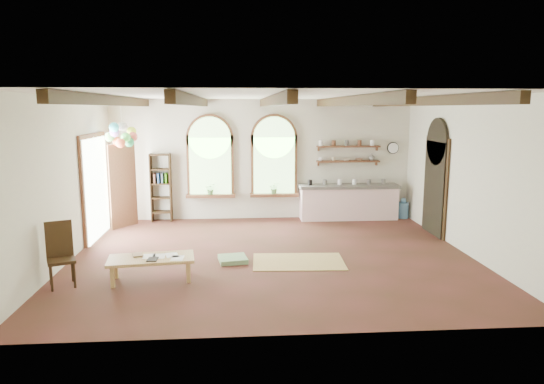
{
  "coord_description": "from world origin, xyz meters",
  "views": [
    {
      "loc": [
        -0.7,
        -9.45,
        2.96
      ],
      "look_at": [
        0.04,
        0.6,
        1.22
      ],
      "focal_mm": 32.0,
      "sensor_mm": 36.0,
      "label": 1
    }
  ],
  "objects": [
    {
      "name": "shelf_bowl_a",
      "position": [
        2.25,
        3.38,
        1.6
      ],
      "size": [
        0.22,
        0.22,
        0.05
      ],
      "primitive_type": "imported",
      "color": "beige",
      "rests_on": "wall_shelf_lower"
    },
    {
      "name": "side_chair",
      "position": [
        -3.66,
        -1.41,
        0.31
      ],
      "size": [
        0.57,
        0.57,
        1.09
      ],
      "color": "#31220F",
      "rests_on": "floor"
    },
    {
      "name": "window_right",
      "position": [
        0.3,
        3.43,
        1.63
      ],
      "size": [
        1.3,
        0.28,
        2.2
      ],
      "color": "brown",
      "rests_on": "floor"
    },
    {
      "name": "shelf_cup_a",
      "position": [
        1.55,
        3.38,
        1.62
      ],
      "size": [
        0.12,
        0.1,
        0.1
      ],
      "primitive_type": "imported",
      "color": "white",
      "rests_on": "wall_shelf_lower"
    },
    {
      "name": "water_jug_a",
      "position": [
        3.1,
        3.2,
        0.24
      ],
      "size": [
        0.29,
        0.29,
        0.56
      ],
      "color": "#558EB7",
      "rests_on": "floor"
    },
    {
      "name": "left_doorway",
      "position": [
        -3.95,
        1.8,
        1.15
      ],
      "size": [
        0.1,
        1.9,
        2.5
      ],
      "primitive_type": "cube",
      "color": "brown",
      "rests_on": "floor"
    },
    {
      "name": "floor_cushion",
      "position": [
        -0.8,
        -0.3,
        0.05
      ],
      "size": [
        0.6,
        0.6,
        0.09
      ],
      "primitive_type": "cube",
      "rotation": [
        0.0,
        0.0,
        0.16
      ],
      "color": "#729A6A",
      "rests_on": "floor"
    },
    {
      "name": "window_left",
      "position": [
        -1.4,
        3.43,
        1.63
      ],
      "size": [
        1.3,
        0.28,
        2.2
      ],
      "color": "brown",
      "rests_on": "floor"
    },
    {
      "name": "coffee_table",
      "position": [
        -2.2,
        -1.25,
        0.37
      ],
      "size": [
        1.53,
        0.85,
        0.42
      ],
      "color": "tan",
      "rests_on": "floor"
    },
    {
      "name": "shelf_bowl_b",
      "position": [
        2.6,
        3.38,
        1.6
      ],
      "size": [
        0.2,
        0.2,
        0.06
      ],
      "primitive_type": "imported",
      "color": "#8C664C",
      "rests_on": "wall_shelf_lower"
    },
    {
      "name": "wall_shelf_lower",
      "position": [
        2.3,
        3.38,
        1.55
      ],
      "size": [
        1.7,
        0.24,
        0.04
      ],
      "primitive_type": "cube",
      "color": "brown",
      "rests_on": "wall_back"
    },
    {
      "name": "table_book",
      "position": [
        -2.54,
        -1.15,
        0.43
      ],
      "size": [
        0.24,
        0.29,
        0.02
      ],
      "primitive_type": "imported",
      "rotation": [
        0.0,
        0.0,
        0.28
      ],
      "color": "olive",
      "rests_on": "coffee_table"
    },
    {
      "name": "potted_plant_right",
      "position": [
        0.3,
        3.32,
        0.85
      ],
      "size": [
        0.27,
        0.23,
        0.3
      ],
      "primitive_type": "imported",
      "color": "#598C4C",
      "rests_on": "window_right"
    },
    {
      "name": "floor",
      "position": [
        0.0,
        0.0,
        0.0
      ],
      "size": [
        8.0,
        8.0,
        0.0
      ],
      "primitive_type": "plane",
      "color": "#592A24",
      "rests_on": "ground"
    },
    {
      "name": "right_doorway",
      "position": [
        3.95,
        1.5,
        1.1
      ],
      "size": [
        0.1,
        1.3,
        2.4
      ],
      "primitive_type": "cube",
      "color": "black",
      "rests_on": "floor"
    },
    {
      "name": "potted_plant_left",
      "position": [
        -1.4,
        3.32,
        0.85
      ],
      "size": [
        0.27,
        0.23,
        0.3
      ],
      "primitive_type": "imported",
      "color": "#598C4C",
      "rests_on": "window_left"
    },
    {
      "name": "wall_shelf_upper",
      "position": [
        2.3,
        3.38,
        1.95
      ],
      "size": [
        1.7,
        0.24,
        0.04
      ],
      "primitive_type": "cube",
      "color": "brown",
      "rests_on": "wall_back"
    },
    {
      "name": "balloon_cluster",
      "position": [
        -3.41,
        2.3,
        2.33
      ],
      "size": [
        0.76,
        0.82,
        1.14
      ],
      "color": "white",
      "rests_on": "floor"
    },
    {
      "name": "wall_clock",
      "position": [
        3.55,
        3.45,
        1.9
      ],
      "size": [
        0.32,
        0.04,
        0.32
      ],
      "primitive_type": "cylinder",
      "rotation": [
        1.57,
        0.0,
        0.0
      ],
      "color": "black",
      "rests_on": "wall_back"
    },
    {
      "name": "shelf_vase",
      "position": [
        2.95,
        3.38,
        1.67
      ],
      "size": [
        0.18,
        0.18,
        0.19
      ],
      "primitive_type": "imported",
      "color": "slate",
      "rests_on": "wall_shelf_lower"
    },
    {
      "name": "shelf_cup_b",
      "position": [
        1.9,
        3.38,
        1.62
      ],
      "size": [
        0.1,
        0.1,
        0.09
      ],
      "primitive_type": "imported",
      "color": "beige",
      "rests_on": "wall_shelf_lower"
    },
    {
      "name": "kitchen_counter",
      "position": [
        2.3,
        3.2,
        0.48
      ],
      "size": [
        2.68,
        0.62,
        0.94
      ],
      "color": "white",
      "rests_on": "floor"
    },
    {
      "name": "water_jug_b",
      "position": [
        3.82,
        3.2,
        0.24
      ],
      "size": [
        0.29,
        0.29,
        0.56
      ],
      "color": "#558EB7",
      "rests_on": "floor"
    },
    {
      "name": "bookshelf",
      "position": [
        -2.7,
        3.32,
        0.9
      ],
      "size": [
        0.53,
        0.32,
        1.8
      ],
      "color": "#31220F",
      "rests_on": "floor"
    },
    {
      "name": "ceiling_beams",
      "position": [
        0.0,
        0.0,
        3.1
      ],
      "size": [
        6.2,
        6.8,
        0.18
      ],
      "primitive_type": null,
      "color": "#31220F",
      "rests_on": "ceiling"
    },
    {
      "name": "tablet",
      "position": [
        -2.15,
        -1.39,
        0.42
      ],
      "size": [
        0.18,
        0.26,
        0.01
      ],
      "primitive_type": "cube",
      "rotation": [
        0.0,
        0.0,
        -0.05
      ],
      "color": "black",
      "rests_on": "coffee_table"
    },
    {
      "name": "floor_mat",
      "position": [
        0.48,
        -0.44,
        0.01
      ],
      "size": [
        1.81,
        1.17,
        0.02
      ],
      "primitive_type": "cube",
      "rotation": [
        0.0,
        0.0,
        -0.05
      ],
      "color": "tan",
      "rests_on": "floor"
    }
  ]
}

